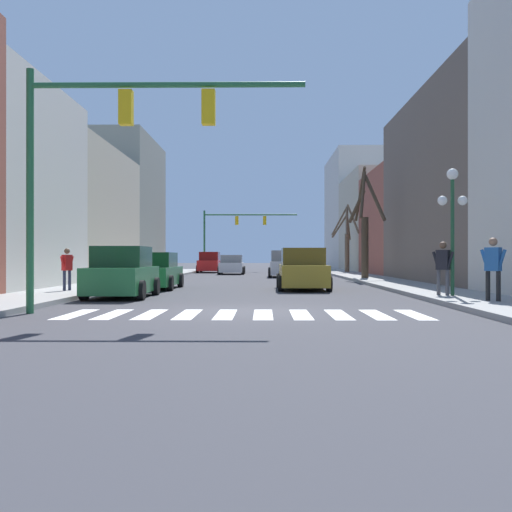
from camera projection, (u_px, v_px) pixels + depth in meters
The scene contains 18 objects.
ground_plane at pixel (245, 311), 15.11m from camera, with size 240.00×240.00×0.00m, color #38383D.
building_row_left at pixel (42, 196), 31.45m from camera, with size 6.00×43.48×10.63m.
building_row_right at pixel (411, 204), 43.55m from camera, with size 6.00×67.36×12.97m.
crosswalk_stripes at pixel (244, 314), 14.28m from camera, with size 8.55×2.60×0.01m.
traffic_signal_near at pixel (111, 135), 14.52m from camera, with size 6.78×0.28×5.96m.
traffic_signal_far at pixel (234, 226), 57.08m from camera, with size 8.96×0.28×5.81m.
street_lamp_right_corner at pixel (452, 205), 19.01m from camera, with size 0.95×0.36×4.04m.
car_driving_away_lane at pixel (303, 270), 25.16m from camera, with size 2.14×4.58×1.75m.
car_parked_left_mid at pixel (122, 274), 20.25m from camera, with size 2.04×4.15×1.73m.
car_at_intersection at pixel (232, 265), 47.63m from camera, with size 2.06×4.35×1.53m.
car_parked_left_far at pixel (284, 265), 40.89m from camera, with size 2.10×4.54×1.81m.
car_parked_left_near at pixel (210, 263), 52.83m from camera, with size 2.04×4.67×1.82m.
car_parked_right_mid at pixel (153, 272), 25.67m from camera, with size 2.14×4.82×1.57m.
pedestrian_on_right_sidewalk at pixel (493, 264), 16.62m from camera, with size 0.58×0.62×1.76m.
pedestrian_on_left_sidewalk at pixel (443, 263), 19.14m from camera, with size 0.61×0.55×1.72m.
pedestrian_near_right_corner at pixel (67, 266), 21.83m from camera, with size 0.35×0.63×1.54m.
street_tree_left_far at pixel (347, 239), 49.00m from camera, with size 2.03×2.74×5.58m.
street_tree_right_mid at pixel (365, 227), 35.05m from camera, with size 1.79×4.14×6.55m.
Camera 1 is at (0.47, -15.11, 1.38)m, focal length 42.00 mm.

